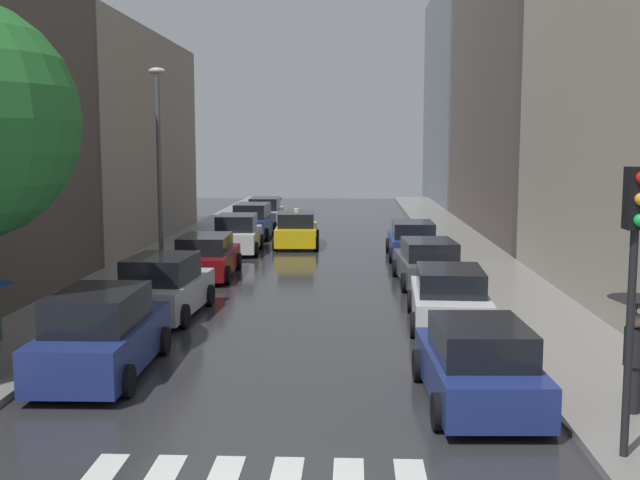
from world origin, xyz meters
TOP-DOWN VIEW (x-y plane):
  - ground_plane at (0.00, 24.00)m, footprint 28.00×72.00m
  - sidewalk_left at (-6.50, 24.00)m, footprint 3.00×72.00m
  - sidewalk_right at (6.50, 24.00)m, footprint 3.00×72.00m
  - building_left_mid at (-11.00, 28.46)m, footprint 6.00×17.33m
  - building_right_mid at (11.00, 34.18)m, footprint 6.00×21.22m
  - building_right_far at (11.00, 55.83)m, footprint 6.00×19.83m
  - parked_car_left_nearest at (-3.80, 6.69)m, footprint 2.09×4.59m
  - parked_car_left_second at (-3.87, 12.22)m, footprint 2.25×4.41m
  - parked_car_left_third at (-3.91, 18.69)m, footprint 2.20×4.75m
  - parked_car_left_fourth at (-3.75, 25.11)m, footprint 2.20×4.40m
  - parked_car_left_fifth at (-3.78, 30.74)m, footprint 2.11×4.77m
  - parked_car_left_sixth at (-3.75, 36.00)m, footprint 2.09×4.81m
  - parked_car_right_nearest at (3.71, 5.16)m, footprint 2.18×4.23m
  - parked_car_right_second at (3.94, 11.46)m, footprint 2.27×4.47m
  - parked_car_right_third at (3.97, 17.51)m, footprint 2.30×4.66m
  - parked_car_right_fourth at (3.90, 23.75)m, footprint 2.12×4.63m
  - taxi_midroad at (-1.26, 27.23)m, footprint 2.19×4.53m
  - pedestrian_near_tree at (6.24, 4.42)m, footprint 0.98×0.98m
  - traffic_light_right_corner at (5.45, 2.46)m, footprint 0.30×0.42m
  - lamp_post_left at (-5.55, 18.69)m, footprint 0.60×0.28m

SIDE VIEW (x-z plane):
  - ground_plane at x=0.00m, z-range -0.04..0.00m
  - sidewalk_left at x=-6.50m, z-range 0.00..0.15m
  - sidewalk_right at x=6.50m, z-range 0.00..0.15m
  - parked_car_left_third at x=-3.91m, z-range -0.04..1.50m
  - parked_car_right_third at x=3.97m, z-range -0.04..1.51m
  - parked_car_right_second at x=3.94m, z-range -0.04..1.51m
  - parked_car_right_nearest at x=3.71m, z-range -0.05..1.51m
  - parked_car_right_fourth at x=3.90m, z-range -0.04..1.51m
  - taxi_midroad at x=-1.26m, z-range -0.14..1.67m
  - parked_car_left_fourth at x=-3.75m, z-range -0.06..1.64m
  - parked_car_left_sixth at x=-3.75m, z-range -0.06..1.65m
  - parked_car_left_second at x=-3.87m, z-range -0.06..1.66m
  - parked_car_left_fifth at x=-3.78m, z-range -0.06..1.70m
  - parked_car_left_nearest at x=-3.80m, z-range -0.07..1.74m
  - pedestrian_near_tree at x=6.24m, z-range 0.59..2.61m
  - traffic_light_right_corner at x=5.45m, z-range 1.14..5.44m
  - lamp_post_left at x=-5.55m, z-range 0.69..8.00m
  - building_left_mid at x=-11.00m, z-range 0.00..10.06m
  - building_right_far at x=11.00m, z-range 0.00..17.30m
  - building_right_mid at x=11.00m, z-range 0.00..21.31m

